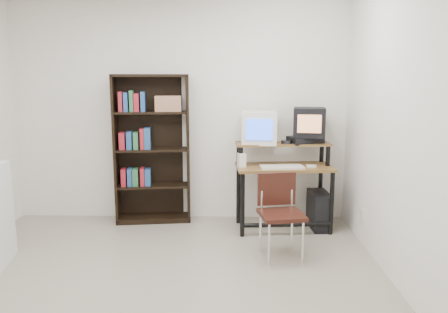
{
  "coord_description": "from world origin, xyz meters",
  "views": [
    {
      "loc": [
        0.65,
        -3.24,
        1.71
      ],
      "look_at": [
        0.55,
        1.1,
        0.93
      ],
      "focal_mm": 35.0,
      "sensor_mm": 36.0,
      "label": 1
    }
  ],
  "objects_px": {
    "school_chair": "(280,207)",
    "bookshelf": "(152,147)",
    "crt_monitor": "(259,128)",
    "pc_tower": "(319,210)",
    "crt_tv": "(309,122)",
    "computer_desk": "(284,171)"
  },
  "relations": [
    {
      "from": "pc_tower",
      "to": "bookshelf",
      "type": "distance_m",
      "value": 2.09
    },
    {
      "from": "pc_tower",
      "to": "bookshelf",
      "type": "height_order",
      "value": "bookshelf"
    },
    {
      "from": "computer_desk",
      "to": "crt_tv",
      "type": "relative_size",
      "value": 2.79
    },
    {
      "from": "pc_tower",
      "to": "school_chair",
      "type": "bearing_deg",
      "value": -127.53
    },
    {
      "from": "crt_monitor",
      "to": "bookshelf",
      "type": "xyz_separation_m",
      "value": [
        -1.26,
        0.16,
        -0.25
      ]
    },
    {
      "from": "bookshelf",
      "to": "crt_monitor",
      "type": "bearing_deg",
      "value": -14.24
    },
    {
      "from": "school_chair",
      "to": "bookshelf",
      "type": "bearing_deg",
      "value": 133.14
    },
    {
      "from": "pc_tower",
      "to": "school_chair",
      "type": "relative_size",
      "value": 0.56
    },
    {
      "from": "crt_monitor",
      "to": "bookshelf",
      "type": "distance_m",
      "value": 1.29
    },
    {
      "from": "school_chair",
      "to": "crt_monitor",
      "type": "bearing_deg",
      "value": 89.32
    },
    {
      "from": "crt_tv",
      "to": "pc_tower",
      "type": "xyz_separation_m",
      "value": [
        0.13,
        -0.09,
        -1.0
      ]
    },
    {
      "from": "computer_desk",
      "to": "bookshelf",
      "type": "height_order",
      "value": "bookshelf"
    },
    {
      "from": "crt_monitor",
      "to": "pc_tower",
      "type": "relative_size",
      "value": 0.93
    },
    {
      "from": "pc_tower",
      "to": "school_chair",
      "type": "height_order",
      "value": "school_chair"
    },
    {
      "from": "crt_tv",
      "to": "pc_tower",
      "type": "relative_size",
      "value": 0.88
    },
    {
      "from": "computer_desk",
      "to": "bookshelf",
      "type": "bearing_deg",
      "value": 165.89
    },
    {
      "from": "crt_monitor",
      "to": "school_chair",
      "type": "distance_m",
      "value": 1.12
    },
    {
      "from": "computer_desk",
      "to": "pc_tower",
      "type": "distance_m",
      "value": 0.63
    },
    {
      "from": "crt_tv",
      "to": "crt_monitor",
      "type": "bearing_deg",
      "value": -169.81
    },
    {
      "from": "computer_desk",
      "to": "bookshelf",
      "type": "xyz_separation_m",
      "value": [
        -1.54,
        0.25,
        0.23
      ]
    },
    {
      "from": "pc_tower",
      "to": "crt_monitor",
      "type": "bearing_deg",
      "value": 170.07
    },
    {
      "from": "crt_tv",
      "to": "bookshelf",
      "type": "height_order",
      "value": "bookshelf"
    }
  ]
}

